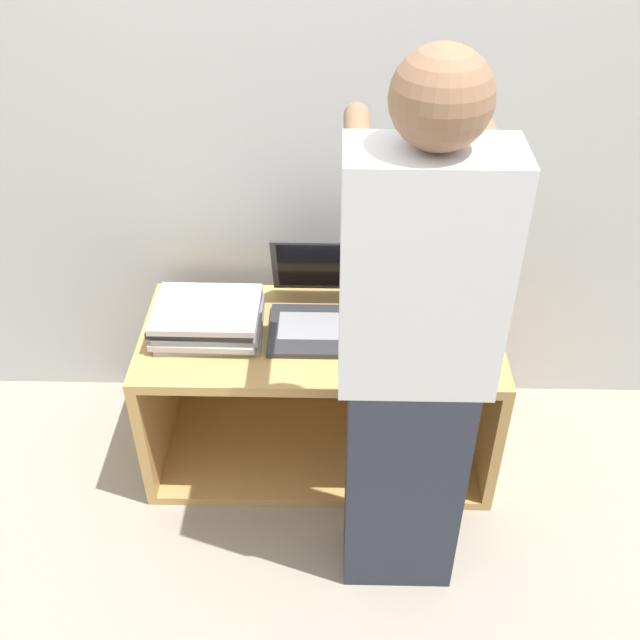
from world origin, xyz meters
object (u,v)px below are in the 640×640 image
person (414,364)px  laptop_stack_right (435,317)px  laptop_stack_left (208,319)px  laptop_open (321,309)px

person → laptop_stack_right: bearing=75.7°
laptop_stack_left → laptop_stack_right: laptop_stack_right is taller
laptop_open → laptop_stack_right: size_ratio=1.02×
laptop_open → person: person is taller
laptop_stack_right → person: 0.53m
laptop_open → laptop_stack_left: 0.38m
laptop_stack_right → person: person is taller
laptop_open → laptop_stack_left: size_ratio=1.04×
laptop_open → laptop_stack_left: (-0.38, -0.06, -0.00)m
laptop_open → person: (0.26, -0.54, 0.22)m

